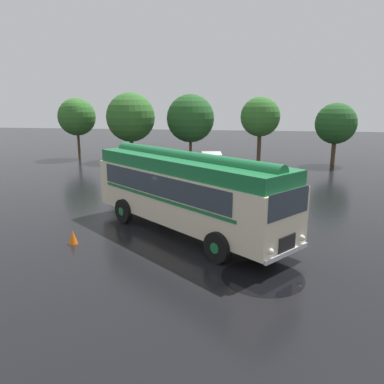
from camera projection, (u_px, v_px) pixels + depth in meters
ground_plane at (187, 228)px, 16.56m from camera, size 120.00×120.00×0.00m
vintage_bus at (186, 189)px, 15.68m from camera, size 9.41×8.19×3.49m
car_near_left at (178, 163)px, 28.86m from camera, size 2.33×4.37×1.66m
car_mid_left at (211, 164)px, 28.58m from camera, size 2.41×4.40×1.66m
tree_far_left at (76, 116)px, 36.04m from camera, size 3.59×3.59×5.86m
tree_left_of_centre at (130, 118)px, 35.04m from camera, size 4.55×4.55×6.33m
tree_centre at (189, 119)px, 34.67m from camera, size 4.41×4.41×6.18m
tree_right_of_centre at (260, 116)px, 33.29m from camera, size 3.50×3.50×5.93m
tree_far_right at (337, 123)px, 32.55m from camera, size 3.54×3.54×5.40m
traffic_cone at (73, 237)px, 14.70m from camera, size 0.36×0.36×0.55m
puddle_patch at (263, 277)px, 11.91m from camera, size 2.65×2.65×0.01m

